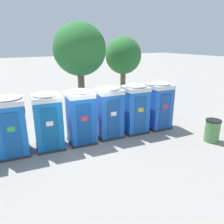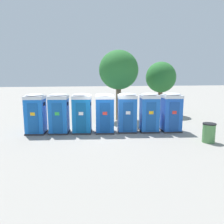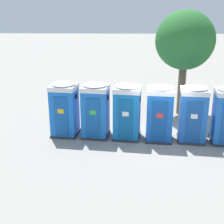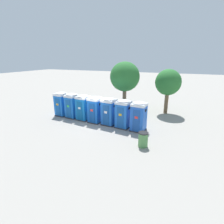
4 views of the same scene
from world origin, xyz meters
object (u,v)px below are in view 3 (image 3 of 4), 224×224
Objects in this scene: portapotty_3 at (160,113)px; street_tree_1 at (185,41)px; portapotty_1 at (96,110)px; portapotty_4 at (193,113)px; portapotty_0 at (65,109)px; portapotty_2 at (127,111)px.

portapotty_3 is 0.45× the size of street_tree_1.
portapotty_3 is (2.88, -0.32, 0.00)m from portapotty_1.
portapotty_1 is at bearing 173.63° from portapotty_3.
portapotty_0 is at bearing 175.16° from portapotty_4.
portapotty_3 is 1.45m from portapotty_4.
portapotty_3 is 4.95m from street_tree_1.
portapotty_2 is at bearing -6.11° from portapotty_1.
portapotty_0 is 1.45m from portapotty_1.
portapotty_2 is at bearing 175.87° from portapotty_4.
portapotty_1 is 1.00× the size of portapotty_3.
portapotty_1 is at bearing -142.41° from street_tree_1.
portapotty_2 and portapotty_3 have the same top height.
portapotty_1 is at bearing -5.00° from portapotty_0.
portapotty_3 is at bearing -113.08° from street_tree_1.
street_tree_1 is (3.05, 3.62, 2.75)m from portapotty_2.
street_tree_1 is at bearing 49.82° from portapotty_2.
street_tree_1 reaches higher than portapotty_2.
portapotty_4 is (2.90, -0.21, -0.00)m from portapotty_2.
portapotty_1 is (1.45, -0.13, -0.00)m from portapotty_0.
portapotty_0 is 5.81m from portapotty_4.
portapotty_0 and portapotty_3 have the same top height.
portapotty_4 is (1.45, -0.04, -0.00)m from portapotty_3.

